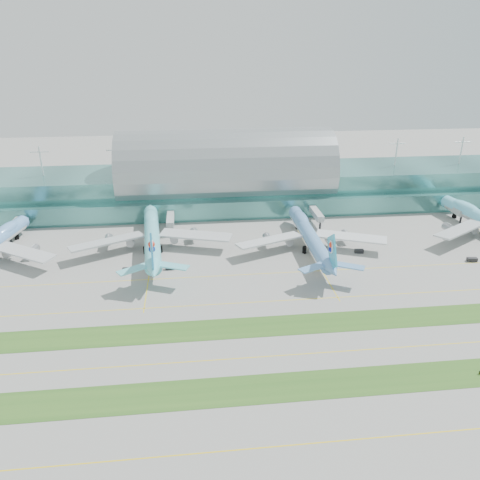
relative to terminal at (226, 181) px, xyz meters
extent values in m
plane|color=gray|center=(-0.01, -128.79, -14.23)|extent=(700.00, 700.00, 0.00)
cube|color=#3D7A75|center=(-0.01, 1.21, -4.23)|extent=(340.00, 42.00, 20.00)
cube|color=#3D7A75|center=(-0.01, -22.79, -9.23)|extent=(340.00, 8.00, 10.00)
ellipsoid|color=#9EA5A8|center=(-0.01, 1.21, 5.77)|extent=(340.00, 46.20, 16.17)
cylinder|color=white|center=(-0.01, 1.21, 13.77)|extent=(0.80, 0.80, 16.00)
cube|color=#B2B7B7|center=(-106.01, -33.79, -8.73)|extent=(3.50, 22.00, 3.00)
cylinder|color=black|center=(-106.01, -43.79, -12.23)|extent=(1.00, 1.00, 4.00)
cube|color=#B2B7B7|center=(-31.01, -33.79, -8.73)|extent=(3.50, 22.00, 3.00)
cylinder|color=black|center=(-31.01, -43.79, -12.23)|extent=(1.00, 1.00, 4.00)
cube|color=#B2B7B7|center=(43.99, -33.79, -8.73)|extent=(3.50, 22.00, 3.00)
cylinder|color=black|center=(43.99, -43.79, -12.23)|extent=(1.00, 1.00, 4.00)
cube|color=#B2B7B7|center=(118.99, -33.79, -8.73)|extent=(3.50, 22.00, 3.00)
cylinder|color=black|center=(118.99, -43.79, -12.23)|extent=(1.00, 1.00, 4.00)
cube|color=#2D591E|center=(-0.01, -156.79, -14.19)|extent=(420.00, 12.00, 0.08)
cube|color=#2D591E|center=(-0.01, -126.79, -14.19)|extent=(420.00, 12.00, 0.08)
cube|color=yellow|center=(-0.01, -176.79, -14.22)|extent=(420.00, 0.35, 0.01)
cube|color=yellow|center=(-0.01, -142.79, -14.22)|extent=(420.00, 0.35, 0.01)
cube|color=yellow|center=(-0.01, -110.79, -14.22)|extent=(420.00, 0.35, 0.01)
cube|color=yellow|center=(-0.01, -88.79, -14.22)|extent=(420.00, 0.35, 0.01)
ellipsoid|color=#669FE2|center=(-105.54, -46.53, -6.25)|extent=(9.68, 20.08, 4.52)
cone|color=#669FE2|center=(-102.33, -30.45, -7.99)|extent=(7.22, 6.25, 6.34)
cube|color=silver|center=(-91.37, -69.54, -8.40)|extent=(29.87, 23.27, 1.25)
cylinder|color=gray|center=(-94.80, -63.23, -10.55)|extent=(4.51, 6.19, 3.48)
cylinder|color=black|center=(-104.30, -40.31, -12.69)|extent=(1.84, 1.84, 3.07)
cylinder|color=#65D3E0|center=(-38.62, -58.99, -7.55)|extent=(12.24, 68.19, 6.79)
ellipsoid|color=#65D3E0|center=(-40.15, -40.05, -5.68)|extent=(8.09, 21.08, 4.84)
cone|color=#65D3E0|center=(-41.57, -22.55, -7.55)|extent=(7.21, 6.00, 6.79)
cone|color=#65D3E0|center=(-35.53, -97.18, -6.24)|extent=(7.22, 10.34, 6.45)
cube|color=silver|center=(-58.08, -62.76, -7.99)|extent=(33.05, 22.09, 1.34)
cylinder|color=#94979C|center=(-53.65, -56.47, -10.29)|extent=(4.20, 6.30, 3.72)
cube|color=silver|center=(-18.80, -59.58, -7.99)|extent=(33.80, 17.67, 1.34)
cylinder|color=#94979C|center=(-24.19, -54.09, -10.29)|extent=(4.20, 6.30, 3.72)
cube|color=teal|center=(-35.71, -95.00, 0.66)|extent=(1.81, 14.39, 15.78)
cylinder|color=white|center=(-35.79, -93.90, 2.30)|extent=(1.41, 5.32, 5.25)
cylinder|color=black|center=(-40.70, -33.29, -12.59)|extent=(1.97, 1.97, 3.28)
cylinder|color=black|center=(-41.54, -63.62, -12.59)|extent=(1.97, 1.97, 3.28)
cylinder|color=black|center=(-34.99, -63.09, -12.59)|extent=(1.97, 1.97, 3.28)
cylinder|color=#5F95D2|center=(32.67, -66.52, -7.87)|extent=(6.97, 64.64, 6.46)
ellipsoid|color=#5F95D2|center=(32.81, -48.44, -6.10)|extent=(6.29, 19.68, 4.60)
cone|color=#5F95D2|center=(32.94, -31.72, -7.87)|extent=(6.50, 5.26, 6.46)
cone|color=#5F95D2|center=(32.37, -102.98, -6.62)|extent=(6.21, 9.43, 6.14)
cube|color=silver|center=(13.90, -68.45, -8.29)|extent=(31.95, 18.77, 1.27)
cylinder|color=gray|center=(18.63, -62.87, -10.48)|extent=(3.59, 5.76, 3.54)
cube|color=silver|center=(51.40, -68.75, -8.29)|extent=(31.88, 19.19, 1.27)
cylinder|color=gray|center=(46.76, -63.09, -10.48)|extent=(3.59, 5.76, 3.54)
cube|color=#2EA8CE|center=(32.39, -100.90, -0.06)|extent=(0.73, 13.70, 15.02)
cylinder|color=white|center=(32.40, -99.86, 1.50)|extent=(0.98, 5.01, 5.00)
cylinder|color=black|center=(32.86, -41.98, -12.66)|extent=(1.88, 1.88, 3.13)
cylinder|color=black|center=(29.51, -70.66, -12.66)|extent=(1.88, 1.88, 3.13)
cylinder|color=black|center=(35.76, -70.71, -12.66)|extent=(1.88, 1.88, 3.13)
ellipsoid|color=#70D9F8|center=(121.38, -42.26, -5.69)|extent=(9.61, 21.37, 4.83)
cone|color=#70D9F8|center=(118.61, -24.94, -7.56)|extent=(7.56, 6.47, 6.78)
cube|color=silver|center=(105.27, -66.27, -7.99)|extent=(32.35, 23.98, 1.34)
cylinder|color=gray|center=(109.20, -59.66, -10.29)|extent=(4.62, 6.53, 3.72)
cylinder|color=black|center=(120.31, -35.56, -12.59)|extent=(1.97, 1.97, 3.28)
cube|color=black|center=(-47.79, -80.79, -13.44)|extent=(4.06, 2.12, 1.57)
cube|color=black|center=(-30.25, -80.52, -13.39)|extent=(3.70, 1.91, 1.67)
cube|color=#C3C10B|center=(35.76, -78.86, -13.32)|extent=(4.33, 2.45, 1.82)
cube|color=black|center=(54.00, -73.39, -13.39)|extent=(4.16, 2.27, 1.67)
cube|color=black|center=(99.73, -87.16, -13.40)|extent=(4.43, 2.38, 1.66)
cylinder|color=black|center=(60.44, -157.57, -13.97)|extent=(0.12, 0.12, 0.51)
camera|label=1|loc=(-20.13, -257.53, 74.56)|focal=35.00mm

